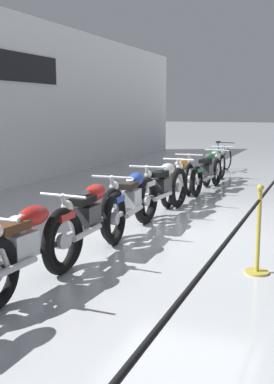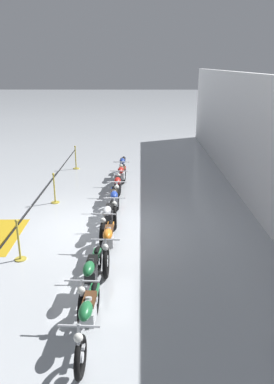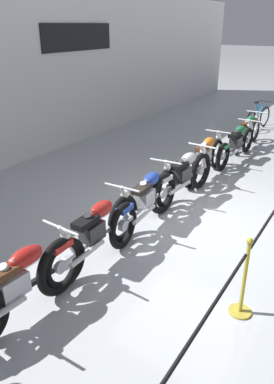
{
  "view_description": "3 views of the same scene",
  "coord_description": "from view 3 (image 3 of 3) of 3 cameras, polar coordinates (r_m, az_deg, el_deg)",
  "views": [
    {
      "loc": [
        -7.47,
        -2.15,
        1.91
      ],
      "look_at": [
        -1.03,
        0.43,
        0.7
      ],
      "focal_mm": 45.0,
      "sensor_mm": 36.0,
      "label": 1
    },
    {
      "loc": [
        9.96,
        1.45,
        4.49
      ],
      "look_at": [
        -0.95,
        1.35,
        0.74
      ],
      "focal_mm": 35.0,
      "sensor_mm": 36.0,
      "label": 2
    },
    {
      "loc": [
        -5.64,
        -2.29,
        3.22
      ],
      "look_at": [
        -0.5,
        0.95,
        0.49
      ],
      "focal_mm": 35.0,
      "sensor_mm": 36.0,
      "label": 3
    }
  ],
  "objects": [
    {
      "name": "bicycle",
      "position": [
        13.33,
        17.94,
        10.68
      ],
      "size": [
        1.67,
        0.5,
        0.94
      ],
      "color": "black",
      "rests_on": "ground"
    },
    {
      "name": "motorcycle_red_1",
      "position": [
        4.65,
        -17.81,
        -13.52
      ],
      "size": [
        2.22,
        0.62,
        0.94
      ],
      "color": "black",
      "rests_on": "ground"
    },
    {
      "name": "stanchion_far_left",
      "position": [
        4.88,
        17.91,
        -7.46
      ],
      "size": [
        12.59,
        0.28,
        1.05
      ],
      "color": "gold",
      "rests_on": "ground"
    },
    {
      "name": "motorcycle_green_6",
      "position": [
        9.91,
        14.93,
        7.18
      ],
      "size": [
        2.35,
        0.62,
        0.91
      ],
      "color": "black",
      "rests_on": "ground"
    },
    {
      "name": "motorcycle_blue_3",
      "position": [
        6.41,
        1.49,
        -1.14
      ],
      "size": [
        2.37,
        0.62,
        0.95
      ],
      "color": "black",
      "rests_on": "ground"
    },
    {
      "name": "stanchion_mid_left",
      "position": [
        4.75,
        15.83,
        -13.99
      ],
      "size": [
        0.28,
        0.28,
        1.05
      ],
      "color": "gold",
      "rests_on": "ground"
    },
    {
      "name": "ground_plane",
      "position": [
        6.88,
        8.96,
        -4.03
      ],
      "size": [
        120.0,
        120.0,
        0.0
      ],
      "primitive_type": "plane",
      "color": "#B2B7BC"
    },
    {
      "name": "motorcycle_red_2",
      "position": [
        5.4,
        -6.42,
        -6.37
      ],
      "size": [
        2.29,
        0.62,
        0.97
      ],
      "color": "black",
      "rests_on": "ground"
    },
    {
      "name": "motorcycle_orange_5",
      "position": [
        8.64,
        10.32,
        5.21
      ],
      "size": [
        2.17,
        0.62,
        0.93
      ],
      "color": "black",
      "rests_on": "ground"
    },
    {
      "name": "motorcycle_silver_4",
      "position": [
        7.42,
        7.08,
        2.32
      ],
      "size": [
        2.26,
        0.62,
        0.97
      ],
      "color": "black",
      "rests_on": "ground"
    },
    {
      "name": "motorcycle_green_7",
      "position": [
        11.14,
        16.47,
        8.87
      ],
      "size": [
        2.12,
        0.62,
        0.91
      ],
      "color": "black",
      "rests_on": "ground"
    }
  ]
}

